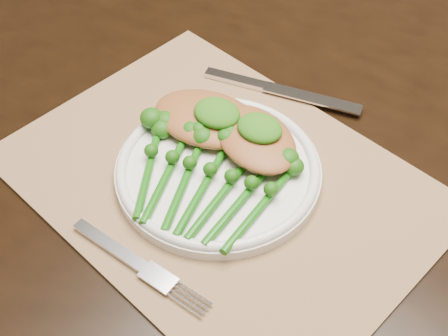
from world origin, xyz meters
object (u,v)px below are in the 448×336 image
Objects in this scene: dining_table at (295,269)px; placemat at (221,182)px; dinner_plate at (218,169)px; chicken_fillet_left at (207,118)px; broccolini_bundle at (203,188)px.

placemat is at bearing -109.70° from dining_table.
placemat is 0.02m from dinner_plate.
chicken_fillet_left reaches higher than placemat.
dining_table is at bearing 88.29° from placemat.
dinner_plate is at bearing 154.14° from placemat.
dinner_plate reaches higher than dining_table.
dining_table is 0.43m from chicken_fillet_left.
broccolini_bundle is (0.01, -0.04, 0.01)m from dinner_plate.
dining_table is 3.60× the size of placemat.
dinner_plate is at bearing 88.02° from broccolini_bundle.
dining_table is 7.21× the size of dinner_plate.
placemat is 3.52× the size of chicken_fillet_left.
dinner_plate is at bearing -112.08° from dining_table.
chicken_fillet_left is at bearing 146.94° from placemat.
broccolini_bundle is (-0.00, -0.03, 0.02)m from placemat.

